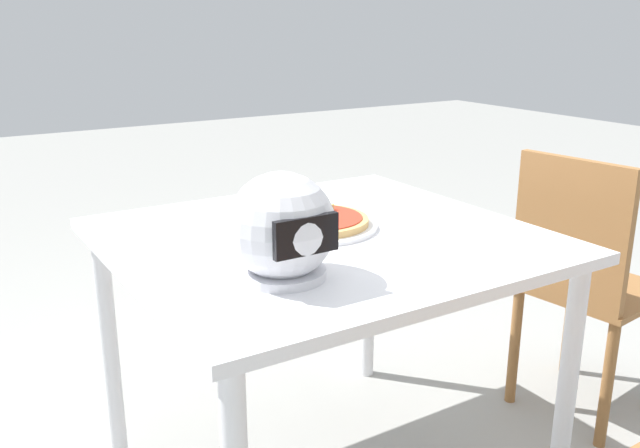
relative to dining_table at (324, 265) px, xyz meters
name	(u,v)px	position (x,y,z in m)	size (l,w,h in m)	color
dining_table	(324,265)	(0.00, 0.00, 0.00)	(1.06, 1.00, 0.76)	white
pizza_plate	(316,226)	(-0.01, -0.06, 0.09)	(0.33, 0.33, 0.01)	white
pizza	(316,219)	(-0.01, -0.06, 0.11)	(0.28, 0.28, 0.06)	tan
motorcycle_helmet	(282,229)	(0.24, 0.21, 0.20)	(0.23, 0.23, 0.23)	silver
chair_side	(581,275)	(-0.89, 0.14, -0.17)	(0.45, 0.45, 0.90)	#996638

